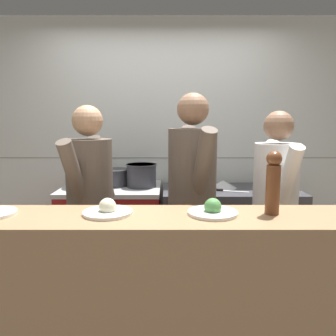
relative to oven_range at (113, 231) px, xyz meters
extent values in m
cube|color=silver|center=(0.48, 0.40, 0.84)|extent=(8.00, 0.06, 2.60)
cube|color=gray|center=(0.48, 0.37, 0.69)|extent=(8.00, 0.00, 0.01)
cube|color=maroon|center=(0.00, 0.00, -0.02)|extent=(0.93, 0.70, 0.87)
cube|color=#B7BABF|center=(0.00, 0.00, 0.43)|extent=(0.95, 0.71, 0.04)
cube|color=#B7BABF|center=(0.00, -0.33, 0.04)|extent=(0.84, 0.03, 0.10)
cube|color=#38383D|center=(1.16, 0.00, -0.01)|extent=(1.32, 0.65, 0.89)
cube|color=black|center=(1.16, -0.30, -0.41)|extent=(1.29, 0.04, 0.10)
cube|color=#93704C|center=(0.68, -1.42, 0.07)|extent=(3.02, 0.45, 1.04)
cylinder|color=beige|center=(-0.27, -0.02, 0.55)|extent=(0.28, 0.28, 0.19)
cylinder|color=beige|center=(-0.27, -0.02, 0.63)|extent=(0.30, 0.30, 0.01)
cylinder|color=#2D2D33|center=(0.02, 0.06, 0.54)|extent=(0.28, 0.28, 0.16)
cylinder|color=#2D2D33|center=(0.02, 0.06, 0.61)|extent=(0.30, 0.30, 0.01)
cylinder|color=#2D2D33|center=(0.29, -0.01, 0.56)|extent=(0.28, 0.28, 0.22)
cylinder|color=#2D2D33|center=(0.29, -0.01, 0.67)|extent=(0.30, 0.30, 0.01)
cone|color=#B7BABF|center=(1.10, 0.07, 0.47)|extent=(0.27, 0.27, 0.07)
cube|color=#B7BABF|center=(1.19, -0.13, 0.43)|extent=(0.24, 0.10, 0.01)
cube|color=black|center=(1.02, -0.08, 0.44)|extent=(0.11, 0.05, 0.02)
cylinder|color=white|center=(0.22, -1.39, 0.60)|extent=(0.27, 0.27, 0.02)
sphere|color=beige|center=(0.22, -1.39, 0.63)|extent=(0.09, 0.09, 0.09)
cylinder|color=white|center=(0.79, -1.40, 0.60)|extent=(0.27, 0.27, 0.02)
sphere|color=#4C8C47|center=(0.79, -1.40, 0.63)|extent=(0.09, 0.09, 0.09)
cylinder|color=brown|center=(1.12, -1.39, 0.72)|extent=(0.08, 0.08, 0.27)
sphere|color=brown|center=(1.12, -1.39, 0.89)|extent=(0.08, 0.08, 0.08)
cube|color=black|center=(-0.02, -0.77, -0.07)|extent=(0.33, 0.25, 0.78)
cylinder|color=brown|center=(-0.02, -0.77, 0.64)|extent=(0.41, 0.41, 0.64)
sphere|color=tan|center=(-0.02, -0.77, 1.09)|extent=(0.22, 0.22, 0.22)
cylinder|color=brown|center=(0.03, -0.57, 0.71)|extent=(0.18, 0.34, 0.54)
cylinder|color=brown|center=(-0.08, -0.96, 0.71)|extent=(0.18, 0.34, 0.54)
cube|color=black|center=(0.73, -0.74, -0.05)|extent=(0.34, 0.26, 0.82)
cylinder|color=brown|center=(0.73, -0.74, 0.70)|extent=(0.43, 0.43, 0.67)
sphere|color=#8C664C|center=(0.73, -0.74, 1.17)|extent=(0.23, 0.23, 0.23)
cylinder|color=brown|center=(0.68, -0.54, 0.78)|extent=(0.19, 0.35, 0.56)
cylinder|color=brown|center=(0.78, -0.94, 0.78)|extent=(0.19, 0.35, 0.56)
cube|color=black|center=(1.35, -0.73, -0.08)|extent=(0.29, 0.20, 0.76)
cylinder|color=white|center=(1.35, -0.73, 0.61)|extent=(0.35, 0.35, 0.63)
sphere|color=#8C664C|center=(1.35, -0.73, 1.06)|extent=(0.21, 0.21, 0.21)
cylinder|color=white|center=(1.34, -0.54, 0.69)|extent=(0.12, 0.32, 0.52)
cylinder|color=white|center=(1.37, -0.93, 0.69)|extent=(0.12, 0.32, 0.52)
camera|label=1|loc=(0.55, -3.12, 1.10)|focal=35.00mm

